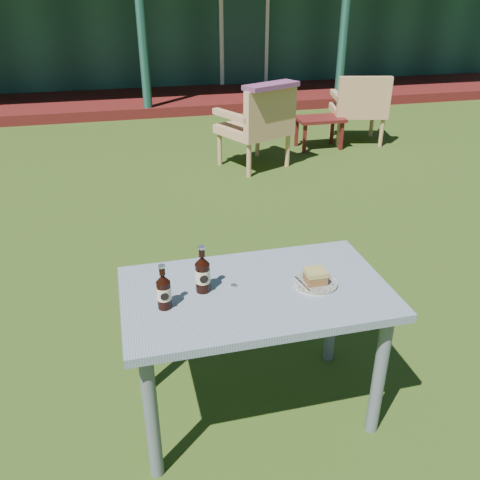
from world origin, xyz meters
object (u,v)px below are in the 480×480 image
object	(u,v)px
cola_bottle_far	(164,291)
cake_slice	(315,276)
plate	(315,283)
cola_bottle_near	(203,273)
side_table	(320,122)
armchair_right	(360,105)
armchair_left	(259,123)
cafe_table	(256,308)

from	to	relation	value
cola_bottle_far	cake_slice	bearing A→B (deg)	1.49
cake_slice	plate	bearing A→B (deg)	36.44
plate	cola_bottle_near	distance (m)	0.52
cake_slice	side_table	xyz separation A→B (m)	(1.74, 4.21, -0.42)
plate	armchair_right	world-z (taller)	armchair_right
cola_bottle_near	armchair_right	distance (m)	5.10
armchair_right	armchair_left	bearing A→B (deg)	-157.21
cafe_table	plate	size ratio (longest dim) A/B	5.88
armchair_left	armchair_right	world-z (taller)	armchair_left
cafe_table	cola_bottle_near	world-z (taller)	cola_bottle_near
plate	armchair_left	distance (m)	3.73
plate	side_table	xyz separation A→B (m)	(1.74, 4.21, -0.39)
cake_slice	cola_bottle_near	bearing A→B (deg)	171.95
plate	armchair_right	xyz separation A→B (m)	(2.32, 4.30, -0.22)
side_table	cafe_table	bearing A→B (deg)	-115.66
cafe_table	cola_bottle_far	distance (m)	0.45
cake_slice	armchair_right	bearing A→B (deg)	61.62
armchair_left	cola_bottle_near	bearing A→B (deg)	-109.61
cola_bottle_near	cola_bottle_far	bearing A→B (deg)	-153.76
cafe_table	cola_bottle_far	xyz separation A→B (m)	(-0.41, -0.04, 0.18)
armchair_right	plate	bearing A→B (deg)	-118.37
plate	side_table	size ratio (longest dim) A/B	0.34
cafe_table	cake_slice	world-z (taller)	cake_slice
armchair_right	side_table	xyz separation A→B (m)	(-0.58, -0.09, -0.16)
plate	side_table	world-z (taller)	plate
plate	cola_bottle_far	size ratio (longest dim) A/B	0.99
cola_bottle_near	cake_slice	bearing A→B (deg)	-8.05
plate	cake_slice	bearing A→B (deg)	-143.56
cola_bottle_near	armchair_left	xyz separation A→B (m)	(1.27, 3.58, -0.28)
cake_slice	cola_bottle_far	xyz separation A→B (m)	(-0.69, -0.02, 0.04)
cola_bottle_near	cola_bottle_far	world-z (taller)	cola_bottle_near
cake_slice	side_table	distance (m)	4.58
cola_bottle_near	armchair_right	world-z (taller)	cola_bottle_near
plate	side_table	distance (m)	4.57
cafe_table	armchair_right	bearing A→B (deg)	58.74
cola_bottle_near	cafe_table	bearing A→B (deg)	-11.12
cake_slice	cola_bottle_near	size ratio (longest dim) A/B	0.41
cola_bottle_far	armchair_right	size ratio (longest dim) A/B	0.23
cake_slice	cola_bottle_near	distance (m)	0.51
cafe_table	cola_bottle_far	bearing A→B (deg)	-173.99
side_table	armchair_left	bearing A→B (deg)	-149.82
armchair_right	side_table	bearing A→B (deg)	-171.30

